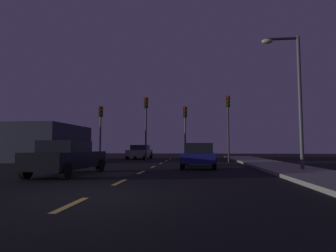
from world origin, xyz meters
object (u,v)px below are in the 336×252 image
(car_stopped_ahead, at_px, (199,155))
(car_adjacent_lane, at_px, (67,157))
(traffic_signal_center_left, at_px, (146,117))
(traffic_signal_far_right, at_px, (228,116))
(traffic_signal_center_right, at_px, (185,123))
(car_oncoming_far, at_px, (140,152))
(street_lamp_right, at_px, (294,89))
(traffic_signal_far_left, at_px, (100,123))

(car_stopped_ahead, height_order, car_adjacent_lane, car_adjacent_lane)
(traffic_signal_center_left, distance_m, traffic_signal_far_right, 6.75)
(traffic_signal_center_right, height_order, car_adjacent_lane, traffic_signal_center_right)
(traffic_signal_center_left, bearing_deg, car_stopped_ahead, -53.15)
(traffic_signal_center_right, relative_size, car_adjacent_lane, 1.02)
(car_stopped_ahead, relative_size, car_oncoming_far, 1.15)
(traffic_signal_center_left, height_order, traffic_signal_center_right, traffic_signal_center_left)
(car_adjacent_lane, height_order, street_lamp_right, street_lamp_right)
(traffic_signal_far_left, height_order, car_stopped_ahead, traffic_signal_far_left)
(traffic_signal_center_left, bearing_deg, traffic_signal_far_right, -0.00)
(traffic_signal_far_left, relative_size, traffic_signal_center_left, 0.87)
(traffic_signal_far_left, distance_m, car_stopped_ahead, 10.36)
(traffic_signal_center_left, xyz_separation_m, car_oncoming_far, (-1.70, 5.90, -3.00))
(traffic_signal_far_left, bearing_deg, traffic_signal_far_right, 0.01)
(traffic_signal_far_left, distance_m, car_oncoming_far, 6.79)
(traffic_signal_center_left, bearing_deg, car_oncoming_far, 106.10)
(traffic_signal_far_left, xyz_separation_m, car_stopped_ahead, (8.22, -5.77, -2.55))
(traffic_signal_far_left, xyz_separation_m, car_adjacent_lane, (2.46, -11.13, -2.52))
(car_oncoming_far, bearing_deg, traffic_signal_center_right, -49.89)
(traffic_signal_far_left, bearing_deg, traffic_signal_center_right, -0.00)
(traffic_signal_far_left, xyz_separation_m, car_oncoming_far, (2.20, 5.90, -2.55))
(traffic_signal_far_right, distance_m, car_oncoming_far, 10.73)
(traffic_signal_center_right, distance_m, car_adjacent_lane, 12.33)
(traffic_signal_center_left, distance_m, street_lamp_right, 12.43)
(car_adjacent_lane, bearing_deg, traffic_signal_far_right, 53.66)
(car_stopped_ahead, height_order, car_oncoming_far, car_stopped_ahead)
(car_adjacent_lane, bearing_deg, street_lamp_right, 13.83)
(traffic_signal_far_right, bearing_deg, street_lamp_right, -75.25)
(traffic_signal_center_right, height_order, traffic_signal_far_right, traffic_signal_far_right)
(traffic_signal_center_right, bearing_deg, traffic_signal_far_left, 180.00)
(street_lamp_right, bearing_deg, car_adjacent_lane, -166.17)
(traffic_signal_far_right, xyz_separation_m, car_stopped_ahead, (-2.43, -5.77, -2.99))
(traffic_signal_far_right, bearing_deg, traffic_signal_far_left, -179.99)
(car_stopped_ahead, bearing_deg, traffic_signal_center_left, 126.85)
(traffic_signal_far_left, height_order, traffic_signal_far_right, traffic_signal_far_right)
(traffic_signal_far_left, height_order, car_oncoming_far, traffic_signal_far_left)
(traffic_signal_center_left, height_order, traffic_signal_far_right, traffic_signal_center_left)
(traffic_signal_far_left, height_order, traffic_signal_center_left, traffic_signal_center_left)
(traffic_signal_far_right, relative_size, car_stopped_ahead, 1.16)
(car_adjacent_lane, distance_m, car_oncoming_far, 17.03)
(car_oncoming_far, bearing_deg, traffic_signal_far_right, -34.90)
(car_oncoming_far, bearing_deg, car_stopped_ahead, -62.68)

